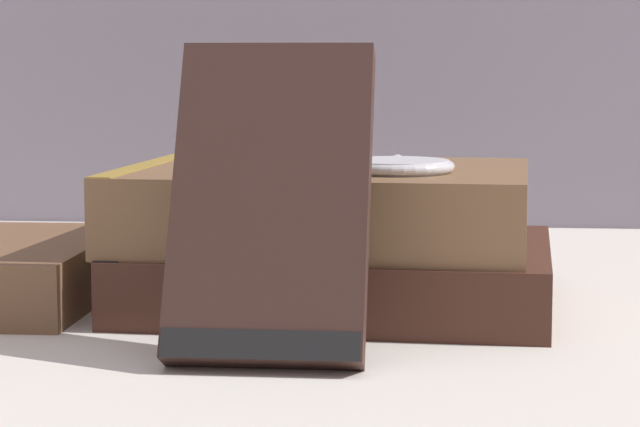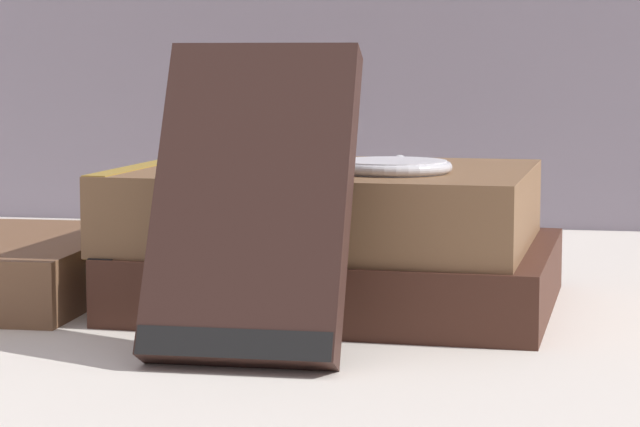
% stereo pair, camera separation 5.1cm
% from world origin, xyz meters
% --- Properties ---
extents(ground_plane, '(3.00, 3.00, 0.00)m').
position_xyz_m(ground_plane, '(0.00, 0.00, 0.00)').
color(ground_plane, silver).
extents(book_flat_bottom, '(0.22, 0.18, 0.03)m').
position_xyz_m(book_flat_bottom, '(0.04, 0.03, 0.02)').
color(book_flat_bottom, '#422319').
rests_on(book_flat_bottom, ground_plane).
extents(book_flat_top, '(0.21, 0.17, 0.04)m').
position_xyz_m(book_flat_top, '(0.03, 0.03, 0.05)').
color(book_flat_top, brown).
rests_on(book_flat_top, book_flat_bottom).
extents(book_leaning_front, '(0.08, 0.08, 0.13)m').
position_xyz_m(book_leaning_front, '(0.02, -0.09, 0.06)').
color(book_leaning_front, '#331E19').
rests_on(book_leaning_front, ground_plane).
extents(pocket_watch, '(0.06, 0.06, 0.01)m').
position_xyz_m(pocket_watch, '(0.07, 0.00, 0.07)').
color(pocket_watch, silver).
rests_on(pocket_watch, book_flat_top).
extents(reading_glasses, '(0.11, 0.07, 0.00)m').
position_xyz_m(reading_glasses, '(-0.00, 0.18, 0.00)').
color(reading_glasses, black).
rests_on(reading_glasses, ground_plane).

